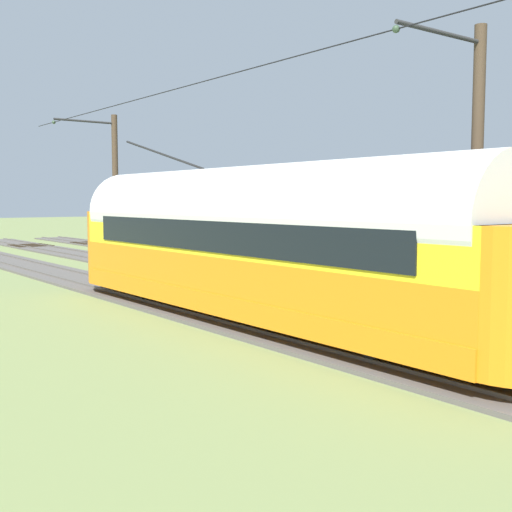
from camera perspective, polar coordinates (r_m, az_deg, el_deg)
name	(u,v)px	position (r m, az deg, el deg)	size (l,w,h in m)	color
ground_plane	(319,298)	(22.38, 5.60, -3.76)	(220.00, 220.00, 0.00)	olive
track_streetcar_siding	(402,285)	(25.97, 12.79, -2.53)	(2.80, 80.00, 0.18)	#56514C
track_adjacent_siding	(313,296)	(22.60, 5.06, -3.53)	(2.80, 80.00, 0.18)	#56514C
track_third_siding	(198,310)	(19.79, -5.14, -4.74)	(2.80, 80.00, 0.18)	#56514C
vintage_streetcar	(251,242)	(17.30, -0.44, 1.25)	(2.65, 18.18, 5.31)	orange
boxcar_adjacent	(403,241)	(19.63, 12.91, 1.28)	(2.96, 13.50, 3.85)	#2D333D
catenary_pole_foreground	(114,190)	(31.39, -12.46, 5.73)	(3.11, 0.28, 7.38)	#423323
catenary_pole_mid_near	(474,179)	(15.87, 18.73, 6.44)	(3.11, 0.28, 7.38)	#423323
overhead_wire_run	(369,37)	(14.64, 9.93, 18.52)	(2.90, 43.16, 0.18)	black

